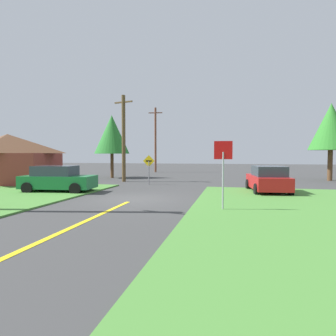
% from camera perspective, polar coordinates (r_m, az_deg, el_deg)
% --- Properties ---
extents(ground_plane, '(120.00, 120.00, 0.00)m').
position_cam_1_polar(ground_plane, '(15.66, -6.39, -5.90)').
color(ground_plane, '#3B3B3B').
extents(lane_stripe_center, '(0.20, 14.00, 0.01)m').
position_cam_1_polar(lane_stripe_center, '(8.63, -24.08, -13.13)').
color(lane_stripe_center, yellow).
rests_on(lane_stripe_center, ground).
extents(stop_sign, '(0.74, 0.07, 2.86)m').
position_cam_1_polar(stop_sign, '(12.29, 10.49, 1.13)').
color(stop_sign, '#9EA0A8').
rests_on(stop_sign, ground).
extents(car_on_crossroad, '(2.47, 4.35, 1.62)m').
position_cam_1_polar(car_on_crossroad, '(18.99, 18.56, -2.09)').
color(car_on_crossroad, red).
rests_on(car_on_crossroad, ground).
extents(parked_car_near_building, '(4.50, 2.41, 1.62)m').
position_cam_1_polar(parked_car_near_building, '(19.45, -20.33, -2.00)').
color(parked_car_near_building, '#196B33').
rests_on(parked_car_near_building, ground).
extents(utility_pole_mid, '(1.76, 0.63, 7.30)m').
position_cam_1_polar(utility_pole_mid, '(25.65, -8.48, 5.80)').
color(utility_pole_mid, brown).
rests_on(utility_pole_mid, ground).
extents(utility_pole_far, '(1.80, 0.27, 8.39)m').
position_cam_1_polar(utility_pole_far, '(39.03, -2.41, 5.58)').
color(utility_pole_far, brown).
rests_on(utility_pole_far, ground).
extents(direction_sign, '(0.91, 0.09, 2.27)m').
position_cam_1_polar(direction_sign, '(22.93, -3.68, 0.32)').
color(direction_sign, slate).
rests_on(direction_sign, ground).
extents(oak_tree_left, '(3.43, 3.43, 6.18)m').
position_cam_1_polar(oak_tree_left, '(30.03, -10.69, 6.30)').
color(oak_tree_left, brown).
rests_on(oak_tree_left, ground).
extents(pine_tree_center, '(3.72, 3.72, 6.80)m').
position_cam_1_polar(pine_tree_center, '(29.95, 28.69, 6.91)').
color(pine_tree_center, brown).
rests_on(pine_tree_center, ground).
extents(barn, '(7.51, 6.33, 3.92)m').
position_cam_1_polar(barn, '(26.73, -28.26, 1.54)').
color(barn, maroon).
rests_on(barn, ground).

